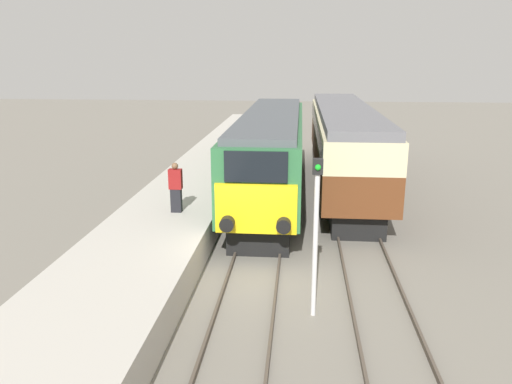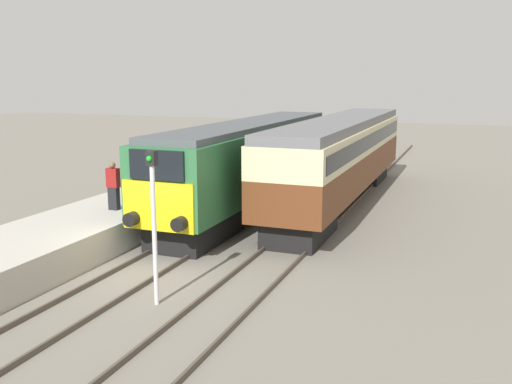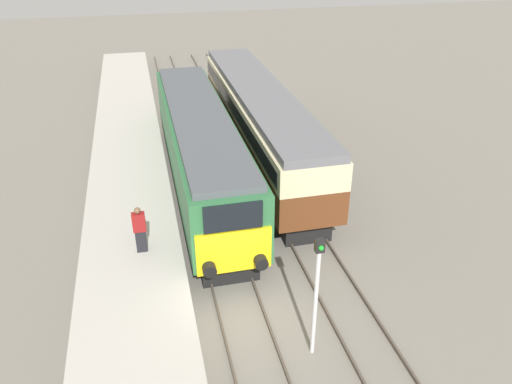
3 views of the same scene
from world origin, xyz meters
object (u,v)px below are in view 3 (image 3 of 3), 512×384
(signal_post, at_px, (317,289))
(passenger_carriage, at_px, (259,117))
(locomotive, at_px, (200,146))
(person_on_platform, at_px, (140,230))

(signal_post, bearing_deg, passenger_carriage, 82.78)
(locomotive, bearing_deg, signal_post, -81.10)
(locomotive, xyz_separation_m, person_on_platform, (-2.91, -5.98, -0.27))
(passenger_carriage, distance_m, person_on_platform, 10.64)
(person_on_platform, bearing_deg, signal_post, -46.59)
(passenger_carriage, distance_m, signal_post, 13.53)
(locomotive, bearing_deg, passenger_carriage, 37.11)
(locomotive, height_order, signal_post, signal_post)
(locomotive, distance_m, signal_post, 10.98)
(person_on_platform, xyz_separation_m, signal_post, (4.61, -4.87, 0.45))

